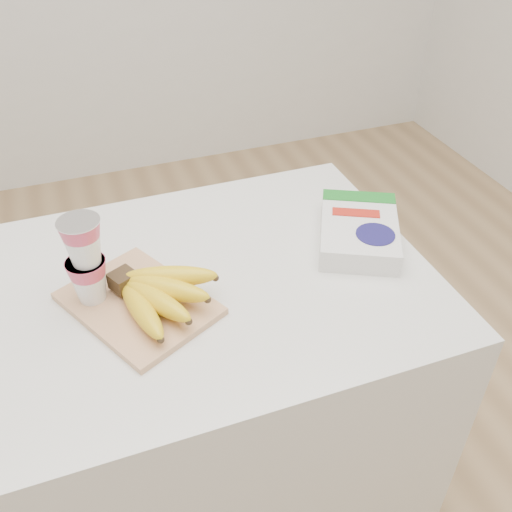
{
  "coord_description": "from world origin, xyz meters",
  "views": [
    {
      "loc": [
        -0.14,
        -0.88,
        1.57
      ],
      "look_at": [
        0.18,
        -0.01,
        0.85
      ],
      "focal_mm": 40.0,
      "sensor_mm": 36.0,
      "label": 1
    }
  ],
  "objects": [
    {
      "name": "room",
      "position": [
        0.0,
        0.0,
        1.35
      ],
      "size": [
        4.0,
        4.0,
        4.0
      ],
      "color": "tan",
      "rests_on": "ground"
    },
    {
      "name": "table",
      "position": [
        0.0,
        0.0,
        0.4
      ],
      "size": [
        1.07,
        0.72,
        0.81
      ],
      "primitive_type": "cube",
      "color": "silver",
      "rests_on": "ground"
    },
    {
      "name": "cutting_board",
      "position": [
        -0.07,
        -0.04,
        0.81
      ],
      "size": [
        0.32,
        0.35,
        0.01
      ],
      "primitive_type": "cube",
      "rotation": [
        0.0,
        0.0,
        0.47
      ],
      "color": "#E6AD7E",
      "rests_on": "table"
    },
    {
      "name": "bananas",
      "position": [
        -0.04,
        -0.06,
        0.85
      ],
      "size": [
        0.21,
        0.22,
        0.07
      ],
      "color": "#382816",
      "rests_on": "cutting_board"
    },
    {
      "name": "yogurt_stack",
      "position": [
        -0.15,
        0.0,
        0.92
      ],
      "size": [
        0.08,
        0.08,
        0.18
      ],
      "color": "white",
      "rests_on": "cutting_board"
    },
    {
      "name": "cereal_box",
      "position": [
        0.43,
        0.01,
        0.83
      ],
      "size": [
        0.26,
        0.3,
        0.06
      ],
      "rotation": [
        0.0,
        0.0,
        -0.47
      ],
      "color": "white",
      "rests_on": "table"
    }
  ]
}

